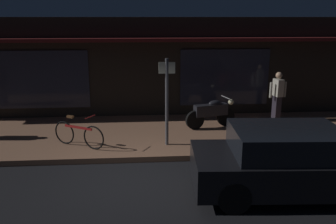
% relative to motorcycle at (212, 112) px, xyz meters
% --- Properties ---
extents(ground_plane, '(60.00, 60.00, 0.00)m').
position_rel_motorcycle_xyz_m(ground_plane, '(-2.44, -3.38, -0.65)').
color(ground_plane, black).
extents(sidewalk_slab, '(18.00, 4.00, 0.15)m').
position_rel_motorcycle_xyz_m(sidewalk_slab, '(-2.44, -0.38, -0.57)').
color(sidewalk_slab, '#8C6047').
rests_on(sidewalk_slab, ground_plane).
extents(storefront_building, '(18.00, 3.30, 3.60)m').
position_rel_motorcycle_xyz_m(storefront_building, '(-2.44, 3.00, 1.16)').
color(storefront_building, black).
rests_on(storefront_building, ground_plane).
extents(motorcycle, '(1.67, 0.70, 0.97)m').
position_rel_motorcycle_xyz_m(motorcycle, '(0.00, 0.00, 0.00)').
color(motorcycle, black).
rests_on(motorcycle, sidewalk_slab).
extents(bicycle_parked, '(1.46, 0.86, 0.91)m').
position_rel_motorcycle_xyz_m(bicycle_parked, '(-3.96, -1.48, -0.14)').
color(bicycle_parked, black).
rests_on(bicycle_parked, sidewalk_slab).
extents(person_bystander, '(0.62, 0.41, 1.67)m').
position_rel_motorcycle_xyz_m(person_bystander, '(2.38, 0.64, 0.38)').
color(person_bystander, '#28232D').
rests_on(person_bystander, sidewalk_slab).
extents(sign_post, '(0.44, 0.09, 2.40)m').
position_rel_motorcycle_xyz_m(sign_post, '(-1.55, -1.51, 0.86)').
color(sign_post, '#47474C').
rests_on(sign_post, sidewalk_slab).
extents(parked_car_near, '(4.19, 1.99, 1.42)m').
position_rel_motorcycle_xyz_m(parked_car_near, '(0.81, -4.23, 0.06)').
color(parked_car_near, black).
rests_on(parked_car_near, ground_plane).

